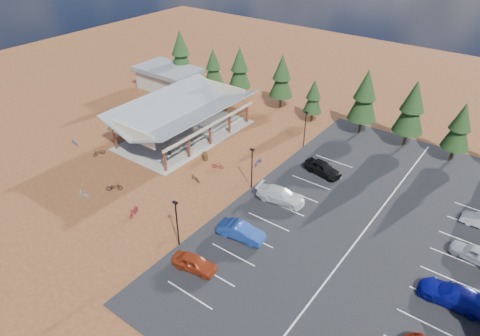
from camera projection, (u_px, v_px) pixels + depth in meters
ground at (207, 181)px, 50.45m from camera, size 140.00×140.00×0.00m
asphalt_lot at (366, 229)px, 43.10m from camera, size 27.00×44.00×0.04m
concrete_pad at (186, 135)px, 60.23m from camera, size 10.60×18.60×0.10m
bike_pavilion at (184, 110)px, 58.22m from camera, size 11.65×19.40×4.97m
outbuilding at (169, 78)px, 73.72m from camera, size 11.00×7.00×3.90m
lamp_post_0 at (177, 221)px, 39.56m from camera, size 0.50×0.25×5.14m
lamp_post_1 at (252, 166)px, 47.69m from camera, size 0.50×0.25×5.14m
lamp_post_2 at (305, 127)px, 55.82m from camera, size 0.50×0.25×5.14m
trash_bin_0 at (206, 157)px, 54.22m from camera, size 0.60×0.60×0.90m
trash_bin_1 at (205, 155)px, 54.58m from camera, size 0.60×0.60×0.90m
pine_0 at (181, 52)px, 73.80m from camera, size 4.13×4.13×9.62m
pine_1 at (213, 66)px, 70.70m from camera, size 3.34×3.34×7.77m
pine_2 at (240, 68)px, 68.50m from camera, size 3.74×3.74×8.70m
pine_3 at (282, 76)px, 65.21m from camera, size 3.74×3.74×8.72m
pine_4 at (314, 96)px, 61.83m from camera, size 2.84×2.84×6.60m
pine_5 at (365, 95)px, 57.71m from camera, size 4.03×4.03×9.39m
pine_6 at (412, 107)px, 54.65m from camera, size 3.97×3.97×9.26m
pine_7 at (460, 126)px, 51.87m from camera, size 3.39×3.39×7.91m
bike_0 at (152, 143)px, 57.22m from camera, size 1.74×0.97×0.87m
bike_1 at (159, 137)px, 58.50m from camera, size 1.61×0.46×0.97m
bike_2 at (181, 127)px, 61.35m from camera, size 1.59×0.78×0.80m
bike_3 at (200, 108)px, 66.62m from camera, size 1.75×0.61×1.03m
bike_4 at (166, 151)px, 55.41m from camera, size 1.80×0.69×0.93m
bike_5 at (178, 147)px, 56.23m from camera, size 1.73×0.79×1.00m
bike_6 at (200, 127)px, 61.25m from camera, size 1.66×0.95×0.82m
bike_7 at (228, 117)px, 63.66m from camera, size 1.83×1.03×1.06m
bike_8 at (99, 152)px, 55.25m from camera, size 0.96×1.82×0.91m
bike_10 at (75, 142)px, 57.59m from camera, size 1.55×0.64×0.80m
bike_11 at (134, 211)px, 44.68m from camera, size 1.07×1.82×1.05m
bike_12 at (114, 187)px, 48.56m from camera, size 1.74×1.75×0.96m
bike_13 at (83, 194)px, 47.47m from camera, size 1.58×0.69×0.92m
bike_14 at (258, 161)px, 53.30m from camera, size 0.88×1.89×0.96m
bike_15 at (218, 165)px, 52.53m from camera, size 1.62×1.01×0.94m
bike_16 at (195, 178)px, 50.19m from camera, size 1.64×0.88×0.82m
car_0 at (195, 263)px, 38.05m from camera, size 4.40×2.39×1.42m
car_1 at (241, 231)px, 41.55m from camera, size 4.96×2.40×1.57m
car_3 at (281, 195)px, 46.62m from camera, size 5.67×2.98×1.57m
car_4 at (323, 168)px, 51.28m from camera, size 4.95×2.68×1.60m
car_7 at (454, 296)px, 34.77m from camera, size 5.73×2.49×1.64m
car_8 at (475, 253)px, 39.03m from camera, size 4.50×2.24×1.47m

